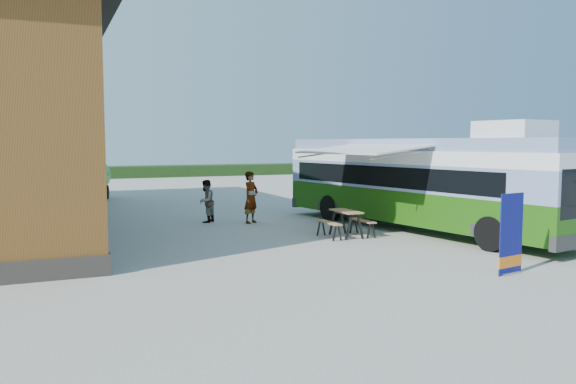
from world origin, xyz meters
name	(u,v)px	position (x,y,z in m)	size (l,w,h in m)	color
ground	(351,254)	(0.00, 0.00, 0.00)	(100.00, 100.00, 0.00)	#BCB7AD
hedge	(226,170)	(8.00, 38.00, 0.50)	(40.00, 3.00, 1.00)	#264419
bus	(418,180)	(4.37, 2.87, 1.80)	(4.62, 12.50, 3.76)	#306C12
awning	(368,154)	(2.24, 2.80, 2.73)	(3.48, 4.86, 0.54)	white
banner	(511,241)	(2.25, -3.64, 0.79)	(0.84, 0.28, 1.94)	navy
picnic_table	(346,217)	(1.27, 2.56, 0.66)	(1.55, 1.37, 0.88)	tan
person_a	(251,197)	(-0.54, 6.84, 1.00)	(0.73, 0.48, 2.00)	#999999
person_b	(206,201)	(-2.10, 7.68, 0.84)	(0.81, 0.63, 1.67)	#999999
slurry_tanker	(90,178)	(-5.70, 17.88, 1.24)	(2.58, 5.71, 2.15)	#208B19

